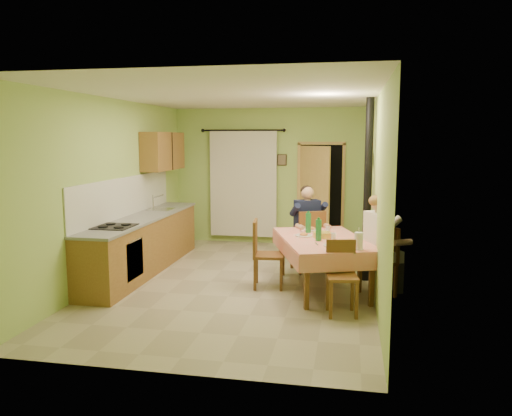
% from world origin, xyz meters
% --- Properties ---
extents(floor, '(4.00, 6.00, 0.01)m').
position_xyz_m(floor, '(0.00, 0.00, 0.00)').
color(floor, tan).
rests_on(floor, ground).
extents(room_shell, '(4.04, 6.04, 2.82)m').
position_xyz_m(room_shell, '(0.00, 0.00, 1.82)').
color(room_shell, '#A9CC68').
rests_on(room_shell, ground).
extents(kitchen_run, '(0.64, 3.64, 1.56)m').
position_xyz_m(kitchen_run, '(-1.71, 0.40, 0.48)').
color(kitchen_run, brown).
rests_on(kitchen_run, ground).
extents(upper_cabinets, '(0.35, 1.40, 0.70)m').
position_xyz_m(upper_cabinets, '(-1.82, 1.70, 1.95)').
color(upper_cabinets, brown).
rests_on(upper_cabinets, room_shell).
extents(curtain, '(1.70, 0.07, 2.22)m').
position_xyz_m(curtain, '(-0.55, 2.90, 1.26)').
color(curtain, black).
rests_on(curtain, ground).
extents(doorway, '(0.96, 0.60, 2.15)m').
position_xyz_m(doorway, '(1.00, 2.84, 1.05)').
color(doorway, black).
rests_on(doorway, ground).
extents(dining_table, '(1.69, 2.17, 0.76)m').
position_xyz_m(dining_table, '(1.27, -0.07, 0.38)').
color(dining_table, '#F08C7B').
rests_on(dining_table, ground).
extents(tableware, '(0.96, 1.45, 0.33)m').
position_xyz_m(tableware, '(1.32, -0.16, 0.83)').
color(tableware, white).
rests_on(tableware, dining_table).
extents(chair_far, '(0.62, 0.62, 1.03)m').
position_xyz_m(chair_far, '(0.97, 0.93, 0.29)').
color(chair_far, brown).
rests_on(chair_far, ground).
extents(chair_near, '(0.43, 0.43, 0.92)m').
position_xyz_m(chair_near, '(1.56, -1.09, 0.29)').
color(chair_near, brown).
rests_on(chair_near, ground).
extents(chair_right, '(0.56, 0.56, 0.97)m').
position_xyz_m(chair_right, '(2.06, -0.20, 0.29)').
color(chair_right, brown).
rests_on(chair_right, ground).
extents(chair_left, '(0.49, 0.49, 1.00)m').
position_xyz_m(chair_left, '(0.46, -0.11, 0.29)').
color(chair_left, brown).
rests_on(chair_left, ground).
extents(man_far, '(0.65, 0.61, 1.39)m').
position_xyz_m(man_far, '(0.96, 0.94, 0.88)').
color(man_far, '#141938').
rests_on(man_far, chair_far).
extents(man_right, '(0.62, 0.65, 1.39)m').
position_xyz_m(man_right, '(2.05, -0.21, 0.88)').
color(man_right, silver).
rests_on(man_right, chair_right).
extents(stove_flue, '(0.24, 0.24, 2.80)m').
position_xyz_m(stove_flue, '(1.90, 0.60, 1.02)').
color(stove_flue, black).
rests_on(stove_flue, ground).
extents(picture_back, '(0.19, 0.03, 0.23)m').
position_xyz_m(picture_back, '(0.25, 2.97, 1.75)').
color(picture_back, black).
rests_on(picture_back, room_shell).
extents(picture_right, '(0.03, 0.31, 0.21)m').
position_xyz_m(picture_right, '(1.97, 1.20, 1.85)').
color(picture_right, brown).
rests_on(picture_right, room_shell).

